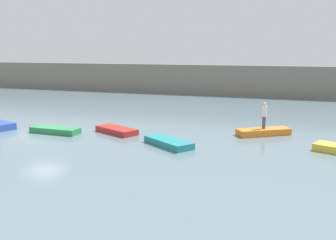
# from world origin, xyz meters

# --- Properties ---
(ground_plane) EXTENTS (120.00, 120.00, 0.00)m
(ground_plane) POSITION_xyz_m (0.00, 0.00, 0.00)
(ground_plane) COLOR slate
(embankment_wall) EXTENTS (80.00, 1.20, 3.65)m
(embankment_wall) POSITION_xyz_m (0.00, 25.46, 1.82)
(embankment_wall) COLOR gray
(embankment_wall) RESTS_ON ground_plane
(rowboat_green) EXTENTS (3.43, 1.14, 0.39)m
(rowboat_green) POSITION_xyz_m (0.51, 0.62, 0.19)
(rowboat_green) COLOR #2D7F47
(rowboat_green) RESTS_ON ground_plane
(rowboat_red) EXTENTS (3.35, 2.45, 0.38)m
(rowboat_red) POSITION_xyz_m (4.38, 2.01, 0.19)
(rowboat_red) COLOR red
(rowboat_red) RESTS_ON ground_plane
(rowboat_teal) EXTENTS (3.43, 2.89, 0.38)m
(rowboat_teal) POSITION_xyz_m (8.76, -0.06, 0.19)
(rowboat_teal) COLOR teal
(rowboat_teal) RESTS_ON ground_plane
(rowboat_orange) EXTENTS (3.49, 2.84, 0.42)m
(rowboat_orange) POSITION_xyz_m (13.70, 4.63, 0.21)
(rowboat_orange) COLOR orange
(rowboat_orange) RESTS_ON ground_plane
(person_white_shirt) EXTENTS (0.32, 0.32, 1.73)m
(person_white_shirt) POSITION_xyz_m (13.70, 4.63, 1.38)
(person_white_shirt) COLOR #4C4C56
(person_white_shirt) RESTS_ON rowboat_orange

